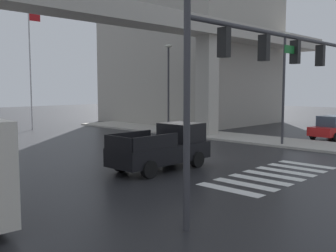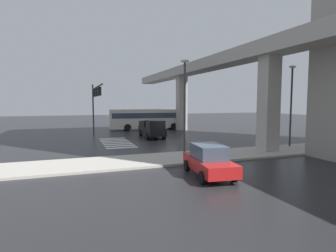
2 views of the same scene
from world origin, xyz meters
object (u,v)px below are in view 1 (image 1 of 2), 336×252
Objects in this scene: sedan_red at (333,128)px; flagpole at (31,62)px; street_lamp_near_corner at (284,75)px; street_lamp_mid_block at (168,78)px; traffic_signal_mast at (261,60)px; pickup_truck at (165,148)px.

flagpole reaches higher than sedan_red.
sedan_red is at bearing -9.86° from street_lamp_near_corner.
traffic_signal_mast is at bearing -127.60° from street_lamp_mid_block.
sedan_red is at bearing 14.05° from traffic_signal_mast.
street_lamp_near_corner is 0.69× the size of flagpole.
traffic_signal_mast is 27.14m from flagpole.
traffic_signal_mast reaches higher than pickup_truck.
street_lamp_mid_block is at bearing 43.00° from pickup_truck.
traffic_signal_mast reaches higher than sedan_red.
flagpole is (-6.31, 20.97, 1.48)m from street_lamp_near_corner.
street_lamp_mid_block reaches higher than sedan_red.
street_lamp_mid_block is 0.69× the size of flagpole.
traffic_signal_mast is (-17.94, -4.49, 3.82)m from sedan_red.
pickup_truck is at bearing 177.15° from street_lamp_near_corner.
flagpole reaches higher than street_lamp_mid_block.
street_lamp_near_corner and street_lamp_mid_block have the same top height.
sedan_red is (16.23, -1.53, -0.14)m from pickup_truck.
street_lamp_mid_block is 12.57m from flagpole.
sedan_red is at bearing -61.07° from flagpole.
street_lamp_mid_block is at bearing 90.00° from street_lamp_near_corner.
flagpole is (5.79, 26.48, 1.36)m from traffic_signal_mast.
sedan_red is 13.18m from street_lamp_mid_block.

